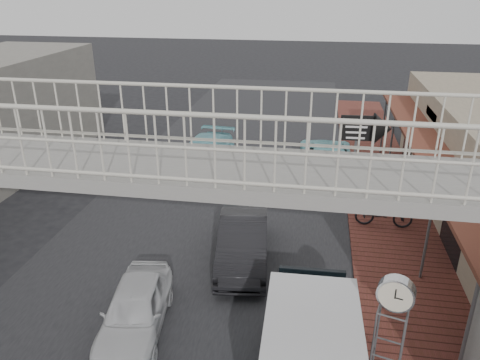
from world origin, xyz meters
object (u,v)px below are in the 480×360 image
(white_hatchback, at_px, (135,309))
(angkot_van, at_px, (311,351))
(motorcycle_far, at_px, (353,169))
(street_clock, at_px, (395,300))
(angkot_far, at_px, (204,154))
(arrow_sign, at_px, (380,130))
(dark_sedan, at_px, (243,241))
(angkot_curb, at_px, (327,156))
(motorcycle_near, at_px, (384,213))

(white_hatchback, distance_m, angkot_van, 4.60)
(angkot_van, height_order, motorcycle_far, angkot_van)
(motorcycle_far, bearing_deg, street_clock, -150.41)
(angkot_far, distance_m, arrow_sign, 7.94)
(dark_sedan, xyz_separation_m, angkot_curb, (2.58, 8.06, 0.01))
(angkot_curb, distance_m, motorcycle_near, 5.55)
(motorcycle_near, bearing_deg, dark_sedan, 123.55)
(motorcycle_near, xyz_separation_m, arrow_sign, (-0.13, 2.65, 2.21))
(angkot_van, bearing_deg, angkot_far, 111.29)
(white_hatchback, xyz_separation_m, angkot_far, (-0.89, 10.92, 0.09))
(white_hatchback, bearing_deg, motorcycle_far, 53.01)
(angkot_curb, distance_m, angkot_van, 13.09)
(arrow_sign, bearing_deg, angkot_far, 163.06)
(white_hatchback, height_order, motorcycle_far, white_hatchback)
(dark_sedan, distance_m, arrow_sign, 7.37)
(dark_sedan, xyz_separation_m, street_clock, (3.68, -4.69, 1.83))
(street_clock, bearing_deg, angkot_van, -152.28)
(angkot_van, bearing_deg, motorcycle_far, 81.34)
(angkot_van, relative_size, motorcycle_far, 2.43)
(angkot_far, relative_size, arrow_sign, 1.45)
(white_hatchback, relative_size, angkot_van, 0.84)
(angkot_van, xyz_separation_m, motorcycle_near, (2.35, 7.87, -0.71))
(angkot_van, xyz_separation_m, arrow_sign, (2.23, 10.52, 1.50))
(motorcycle_near, bearing_deg, white_hatchback, 135.10)
(motorcycle_near, xyz_separation_m, motorcycle_far, (-0.85, 3.95, 0.02))
(angkot_van, relative_size, motorcycle_near, 2.19)
(dark_sedan, xyz_separation_m, angkot_van, (2.18, -5.01, 0.63))
(white_hatchback, height_order, angkot_van, angkot_van)
(angkot_far, bearing_deg, dark_sedan, -62.95)
(angkot_far, xyz_separation_m, street_clock, (6.69, -12.08, 1.81))
(dark_sedan, relative_size, angkot_van, 0.98)
(angkot_curb, distance_m, motorcycle_far, 1.66)
(angkot_curb, xyz_separation_m, angkot_far, (-5.59, -0.67, 0.00))
(dark_sedan, bearing_deg, street_clock, -58.59)
(angkot_far, bearing_deg, angkot_van, -62.39)
(motorcycle_near, relative_size, street_clock, 0.67)
(angkot_van, bearing_deg, street_clock, 10.38)
(motorcycle_near, relative_size, motorcycle_far, 1.11)
(white_hatchback, bearing_deg, dark_sedan, 51.27)
(arrow_sign, bearing_deg, angkot_curb, 122.94)
(angkot_curb, xyz_separation_m, street_clock, (1.10, -12.75, 1.81))
(street_clock, bearing_deg, dark_sedan, 144.00)
(arrow_sign, bearing_deg, street_clock, -96.86)
(angkot_van, xyz_separation_m, street_clock, (1.50, 0.31, 1.20))
(angkot_curb, height_order, street_clock, street_clock)
(motorcycle_far, bearing_deg, angkot_curb, 71.11)
(white_hatchback, height_order, street_clock, street_clock)
(angkot_far, xyz_separation_m, motorcycle_far, (6.69, -0.57, -0.08))
(white_hatchback, xyz_separation_m, motorcycle_near, (6.65, 6.40, -0.00))
(dark_sedan, distance_m, angkot_van, 5.50)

